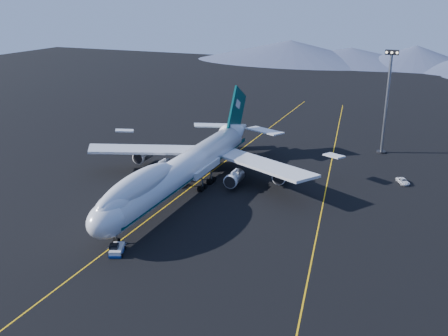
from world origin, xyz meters
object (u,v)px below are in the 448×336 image
at_px(floodlight_mast, 387,102).
at_px(service_van, 403,181).
at_px(pushback_tug, 117,250).
at_px(boeing_747, 183,168).

bearing_deg(floodlight_mast, service_van, -72.08).
relative_size(pushback_tug, service_van, 1.07).
bearing_deg(floodlight_mast, boeing_747, -127.75).
height_order(boeing_747, floodlight_mast, floodlight_mast).
distance_m(service_van, floodlight_mast, 28.28).
xyz_separation_m(boeing_747, floodlight_mast, (37.85, 48.88, 8.71)).
relative_size(pushback_tug, floodlight_mast, 0.17).
relative_size(boeing_747, floodlight_mast, 2.53).
bearing_deg(boeing_747, service_van, 29.26).
height_order(pushback_tug, floodlight_mast, floodlight_mast).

